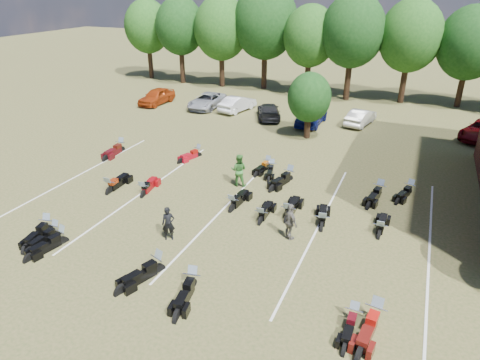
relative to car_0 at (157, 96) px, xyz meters
The scene contains 34 objects.
ground 26.44m from the car_0, 47.15° to the right, with size 160.00×160.00×0.00m, color brown.
car_0 is the anchor object (origin of this frame).
car_1 8.23m from the car_0, ahead, with size 1.46×4.20×1.38m, color #B9BABE.
car_2 5.16m from the car_0, ahead, with size 2.25×4.88×1.35m, color gray.
car_3 11.58m from the car_0, ahead, with size 1.81×4.45×1.29m, color black.
car_4 15.41m from the car_0, ahead, with size 1.88×4.67×1.59m, color navy.
car_5 19.22m from the car_0, ahead, with size 1.40×4.00×1.32m, color #A7A6A3.
person_black 24.54m from the car_0, 55.45° to the right, with size 0.59×0.39×1.62m, color black.
person_green 20.00m from the car_0, 43.21° to the right, with size 0.94×0.73×1.93m, color #32702A.
person_grey 26.16m from the car_0, 43.50° to the right, with size 1.04×0.44×1.78m, color #605B52.
motorcycle_0 23.48m from the car_0, 69.36° to the right, with size 0.73×2.29×1.28m, color black, non-canonical shape.
motorcycle_1 23.89m from the car_0, 67.99° to the right, with size 0.66×2.08×1.16m, color black, non-canonical shape.
motorcycle_2 24.45m from the car_0, 66.76° to the right, with size 0.71×2.22×1.24m, color black, non-canonical shape.
motorcycle_3 28.26m from the car_0, 54.03° to the right, with size 0.75×2.35×1.31m, color black, non-canonical shape.
motorcycle_4 26.96m from the car_0, 56.71° to the right, with size 0.77×2.43×1.35m, color black, non-canonical shape.
motorcycle_5 31.74m from the car_0, 44.56° to the right, with size 0.64×2.00×1.12m, color black, non-canonical shape.
motorcycle_6 32.05m from the car_0, 43.34° to the right, with size 0.79×2.49×1.39m, color #4D0E0B, non-canonical shape.
motorcycle_7 19.89m from the car_0, 58.90° to the right, with size 0.73×2.29×1.28m, color maroon, non-canonical shape.
motorcycle_8 19.32m from the car_0, 64.57° to the right, with size 0.78×2.46×1.37m, color black, non-canonical shape.
motorcycle_9 22.68m from the car_0, 46.99° to the right, with size 0.75×2.35×1.31m, color black, non-canonical shape.
motorcycle_10 24.37m from the car_0, 44.87° to the right, with size 0.71×2.22×1.24m, color black, non-canonical shape.
motorcycle_11 24.68m from the car_0, 41.76° to the right, with size 0.81×2.53×1.41m, color black, non-canonical shape.
motorcycle_12 26.08m from the car_0, 39.39° to the right, with size 0.75×2.35×1.31m, color black, non-canonical shape.
motorcycle_13 27.95m from the car_0, 35.40° to the right, with size 0.71×2.23×1.24m, color black, non-canonical shape.
motorcycle_14 12.84m from the car_0, 67.91° to the right, with size 0.78×2.45×1.37m, color #40090E, non-canonical shape.
motorcycle_15 14.75m from the car_0, 46.09° to the right, with size 0.67×2.12×1.18m, color maroon, non-canonical shape.
motorcycle_16 19.19m from the car_0, 35.21° to the right, with size 0.64×2.01×1.12m, color black, non-canonical shape.
motorcycle_17 18.60m from the car_0, 34.93° to the right, with size 0.65×2.05×1.14m, color black, non-canonical shape.
motorcycle_18 20.84m from the car_0, 34.95° to the right, with size 0.77×2.43×1.35m, color black, non-canonical shape.
motorcycle_19 26.18m from the car_0, 24.75° to the right, with size 0.68×2.13×1.19m, color black, non-canonical shape.
motorcycle_20 25.21m from the car_0, 28.05° to the right, with size 0.75×2.37×1.32m, color black, non-canonical shape.
tree_line 20.29m from the car_0, 29.56° to the left, with size 56.00×6.00×9.79m.
young_tree_midfield 16.60m from the car_0, 13.63° to the right, with size 3.20×3.20×4.70m.
parking_lines 22.20m from the car_0, 47.56° to the right, with size 20.10×14.00×0.01m.
Camera 1 is at (5.55, -14.95, 10.76)m, focal length 32.00 mm.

